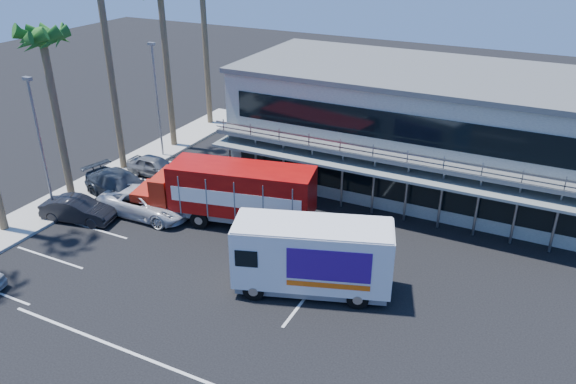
% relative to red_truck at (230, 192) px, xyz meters
% --- Properties ---
extents(ground, '(120.00, 120.00, 0.00)m').
position_rel_red_truck_xyz_m(ground, '(4.69, -4.85, -1.89)').
color(ground, black).
rests_on(ground, ground).
extents(building, '(22.40, 12.00, 7.30)m').
position_rel_red_truck_xyz_m(building, '(7.69, 10.08, 1.76)').
color(building, gray).
rests_on(building, ground).
extents(curb_strip, '(3.00, 32.00, 0.16)m').
position_rel_red_truck_xyz_m(curb_strip, '(-10.31, 1.15, -1.81)').
color(curb_strip, '#A5A399').
rests_on(curb_strip, ground).
extents(palm_c, '(2.80, 2.80, 10.75)m').
position_rel_red_truck_xyz_m(palm_c, '(-10.21, -1.85, 7.32)').
color(palm_c, brown).
rests_on(palm_c, ground).
extents(light_pole_near, '(0.50, 0.25, 8.09)m').
position_rel_red_truck_xyz_m(light_pole_near, '(-9.51, -3.85, 2.61)').
color(light_pole_near, gray).
rests_on(light_pole_near, ground).
extents(light_pole_far, '(0.50, 0.25, 8.09)m').
position_rel_red_truck_xyz_m(light_pole_far, '(-9.51, 6.15, 2.61)').
color(light_pole_far, gray).
rests_on(light_pole_far, ground).
extents(red_truck, '(10.49, 4.41, 3.44)m').
position_rel_red_truck_xyz_m(red_truck, '(0.00, 0.00, 0.00)').
color(red_truck, '#A81C0D').
rests_on(red_truck, ground).
extents(white_van, '(7.43, 4.53, 3.43)m').
position_rel_red_truck_xyz_m(white_van, '(6.69, -3.86, -0.07)').
color(white_van, silver).
rests_on(white_van, ground).
extents(parked_car_b, '(4.39, 2.29, 1.38)m').
position_rel_red_truck_xyz_m(parked_car_b, '(-7.81, -3.65, -1.20)').
color(parked_car_b, black).
rests_on(parked_car_b, ground).
extents(parked_car_c, '(5.69, 2.78, 1.56)m').
position_rel_red_truck_xyz_m(parked_car_c, '(-4.81, -1.39, -1.11)').
color(parked_car_c, silver).
rests_on(parked_car_c, ground).
extents(parked_car_d, '(6.13, 3.62, 1.67)m').
position_rel_red_truck_xyz_m(parked_car_d, '(-7.36, -0.46, -1.06)').
color(parked_car_d, '#2A3038').
rests_on(parked_car_d, ground).
extents(parked_car_e, '(4.04, 1.72, 1.36)m').
position_rel_red_truck_xyz_m(parked_car_e, '(-7.81, 3.19, -1.21)').
color(parked_car_e, slate).
rests_on(parked_car_e, ground).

